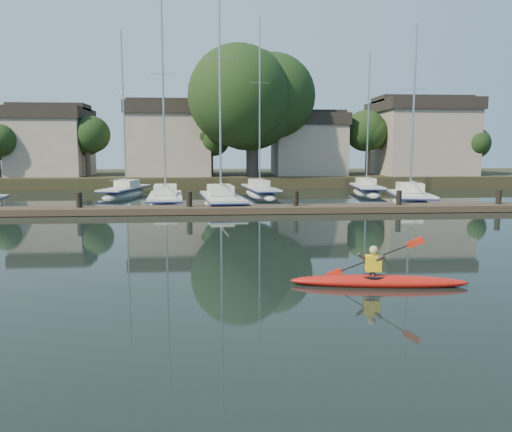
{
  "coord_description": "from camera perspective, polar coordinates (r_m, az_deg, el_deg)",
  "views": [
    {
      "loc": [
        -1.41,
        -13.88,
        3.44
      ],
      "look_at": [
        -0.09,
        3.32,
        1.2
      ],
      "focal_mm": 35.0,
      "sensor_mm": 36.0,
      "label": 1
    }
  ],
  "objects": [
    {
      "name": "kayak",
      "position": [
        13.33,
        13.74,
        -6.99
      ],
      "size": [
        4.61,
        1.26,
        1.46
      ],
      "rotation": [
        0.0,
        0.0,
        -0.13
      ],
      "color": "#B2200D",
      "rests_on": "ground"
    },
    {
      "name": "sailboat_4",
      "position": [
        35.1,
        17.22,
        1.1
      ],
      "size": [
        3.75,
        7.99,
        13.08
      ],
      "rotation": [
        0.0,
        0.0,
        -0.19
      ],
      "color": "silver",
      "rests_on": "ground"
    },
    {
      "name": "sailboat_2",
      "position": [
        31.93,
        -3.97,
        0.85
      ],
      "size": [
        3.26,
        9.75,
        15.83
      ],
      "rotation": [
        0.0,
        0.0,
        0.11
      ],
      "color": "silver",
      "rests_on": "ground"
    },
    {
      "name": "sailboat_5",
      "position": [
        41.51,
        -14.71,
        2.17
      ],
      "size": [
        3.64,
        8.7,
        14.03
      ],
      "rotation": [
        0.0,
        0.0,
        -0.2
      ],
      "color": "silver",
      "rests_on": "ground"
    },
    {
      "name": "shore",
      "position": [
        54.26,
        -1.23,
        7.18
      ],
      "size": [
        90.0,
        25.25,
        12.75
      ],
      "color": "#272E17",
      "rests_on": "ground"
    },
    {
      "name": "ground",
      "position": [
        14.37,
        1.37,
        -6.46
      ],
      "size": [
        160.0,
        160.0,
        0.0
      ],
      "primitive_type": "plane",
      "color": "black",
      "rests_on": "ground"
    },
    {
      "name": "sailboat_7",
      "position": [
        43.07,
        12.51,
        2.4
      ],
      "size": [
        3.0,
        8.1,
        12.75
      ],
      "rotation": [
        0.0,
        0.0,
        -0.12
      ],
      "color": "silver",
      "rests_on": "ground"
    },
    {
      "name": "dock",
      "position": [
        28.1,
        -1.5,
        0.79
      ],
      "size": [
        34.0,
        2.0,
        1.8
      ],
      "color": "#4D3D2C",
      "rests_on": "ground"
    },
    {
      "name": "sailboat_6",
      "position": [
        40.42,
        0.48,
        2.27
      ],
      "size": [
        2.97,
        9.67,
        15.13
      ],
      "rotation": [
        0.0,
        0.0,
        0.1
      ],
      "color": "silver",
      "rests_on": "ground"
    },
    {
      "name": "sailboat_1",
      "position": [
        33.13,
        -10.28,
        0.99
      ],
      "size": [
        2.89,
        8.97,
        14.43
      ],
      "rotation": [
        0.0,
        0.0,
        0.08
      ],
      "color": "silver",
      "rests_on": "ground"
    }
  ]
}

